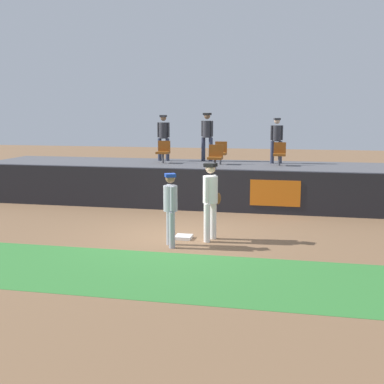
# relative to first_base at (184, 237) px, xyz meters

# --- Properties ---
(ground_plane) EXTENTS (60.00, 60.00, 0.00)m
(ground_plane) POSITION_rel_first_base_xyz_m (-0.11, 0.09, -0.04)
(ground_plane) COLOR #846042
(grass_foreground_strip) EXTENTS (18.00, 2.80, 0.01)m
(grass_foreground_strip) POSITION_rel_first_base_xyz_m (-0.11, -2.66, -0.04)
(grass_foreground_strip) COLOR #388438
(grass_foreground_strip) RESTS_ON ground_plane
(first_base) EXTENTS (0.40, 0.40, 0.08)m
(first_base) POSITION_rel_first_base_xyz_m (0.00, 0.00, 0.00)
(first_base) COLOR white
(first_base) RESTS_ON ground_plane
(player_fielder_home) EXTENTS (0.47, 0.54, 1.87)m
(player_fielder_home) POSITION_rel_first_base_xyz_m (0.67, -0.01, 1.04)
(player_fielder_home) COLOR white
(player_fielder_home) RESTS_ON ground_plane
(player_runner_visitor) EXTENTS (0.43, 0.44, 1.69)m
(player_runner_visitor) POSITION_rel_first_base_xyz_m (-0.14, -0.73, 0.94)
(player_runner_visitor) COLOR #9EA3AD
(player_runner_visitor) RESTS_ON ground_plane
(field_wall) EXTENTS (18.00, 0.26, 1.31)m
(field_wall) POSITION_rel_first_base_xyz_m (-0.10, 3.48, 0.62)
(field_wall) COLOR black
(field_wall) RESTS_ON ground_plane
(bleacher_platform) EXTENTS (18.00, 4.80, 1.13)m
(bleacher_platform) POSITION_rel_first_base_xyz_m (-0.11, 6.05, 0.53)
(bleacher_platform) COLOR #59595E
(bleacher_platform) RESTS_ON ground_plane
(seat_back_center) EXTENTS (0.44, 0.44, 0.84)m
(seat_back_center) POSITION_rel_first_base_xyz_m (-0.11, 6.72, 1.57)
(seat_back_center) COLOR #4C4C51
(seat_back_center) RESTS_ON bleacher_platform
(seat_back_right) EXTENTS (0.44, 0.44, 0.84)m
(seat_back_right) POSITION_rel_first_base_xyz_m (2.06, 6.72, 1.57)
(seat_back_right) COLOR #4C4C51
(seat_back_right) RESTS_ON bleacher_platform
(seat_front_center) EXTENTS (0.48, 0.44, 0.84)m
(seat_front_center) POSITION_rel_first_base_xyz_m (-0.01, 4.92, 1.57)
(seat_front_center) COLOR #4C4C51
(seat_front_center) RESTS_ON bleacher_platform
(seat_back_left) EXTENTS (0.47, 0.44, 0.84)m
(seat_back_left) POSITION_rel_first_base_xyz_m (-2.31, 6.72, 1.57)
(seat_back_left) COLOR #4C4C51
(seat_back_left) RESTS_ON bleacher_platform
(spectator_hooded) EXTENTS (0.50, 0.46, 1.89)m
(spectator_hooded) POSITION_rel_first_base_xyz_m (-0.82, 7.84, 2.19)
(spectator_hooded) COLOR #33384C
(spectator_hooded) RESTS_ON bleacher_platform
(spectator_capped) EXTENTS (0.51, 0.35, 1.81)m
(spectator_capped) POSITION_rel_first_base_xyz_m (-2.54, 7.60, 2.14)
(spectator_capped) COLOR #33384C
(spectator_capped) RESTS_ON bleacher_platform
(spectator_casual) EXTENTS (0.46, 0.40, 1.71)m
(spectator_casual) POSITION_rel_first_base_xyz_m (1.91, 7.49, 2.08)
(spectator_casual) COLOR #33384C
(spectator_casual) RESTS_ON bleacher_platform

